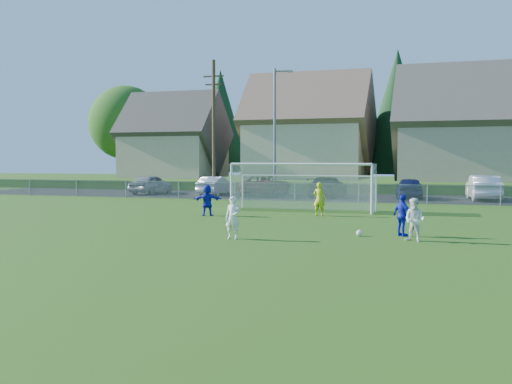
# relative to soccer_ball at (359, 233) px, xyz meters

# --- Properties ---
(ground) EXTENTS (160.00, 160.00, 0.00)m
(ground) POSITION_rel_soccer_ball_xyz_m (-4.28, -6.54, -0.11)
(ground) COLOR #193D0C
(ground) RESTS_ON ground
(asphalt_lot) EXTENTS (60.00, 60.00, 0.00)m
(asphalt_lot) POSITION_rel_soccer_ball_xyz_m (-4.28, 20.96, -0.10)
(asphalt_lot) COLOR black
(asphalt_lot) RESTS_ON ground
(grass_embankment) EXTENTS (70.00, 6.00, 0.80)m
(grass_embankment) POSITION_rel_soccer_ball_xyz_m (-4.28, 28.46, 0.29)
(grass_embankment) COLOR #1E420F
(grass_embankment) RESTS_ON ground
(soccer_ball) EXTENTS (0.22, 0.22, 0.22)m
(soccer_ball) POSITION_rel_soccer_ball_xyz_m (0.00, 0.00, 0.00)
(soccer_ball) COLOR white
(soccer_ball) RESTS_ON ground
(player_white_a) EXTENTS (0.55, 0.38, 1.44)m
(player_white_a) POSITION_rel_soccer_ball_xyz_m (-3.95, -2.07, 0.61)
(player_white_a) COLOR white
(player_white_a) RESTS_ON ground
(player_white_b) EXTENTS (0.85, 0.78, 1.42)m
(player_white_b) POSITION_rel_soccer_ball_xyz_m (1.92, -0.78, 0.60)
(player_white_b) COLOR white
(player_white_b) RESTS_ON ground
(player_blue_a) EXTENTS (0.87, 0.85, 1.47)m
(player_blue_a) POSITION_rel_soccer_ball_xyz_m (1.43, 0.47, 0.62)
(player_blue_a) COLOR #131EB8
(player_blue_a) RESTS_ON ground
(player_blue_b) EXTENTS (1.44, 0.88, 1.48)m
(player_blue_b) POSITION_rel_soccer_ball_xyz_m (-8.00, 5.36, 0.63)
(player_blue_b) COLOR #131EB8
(player_blue_b) RESTS_ON ground
(goalkeeper) EXTENTS (0.62, 0.45, 1.60)m
(goalkeeper) POSITION_rel_soccer_ball_xyz_m (-2.91, 6.96, 0.69)
(goalkeeper) COLOR #B6CA17
(goalkeeper) RESTS_ON ground
(car_a) EXTENTS (1.97, 4.45, 1.49)m
(car_a) POSITION_rel_soccer_ball_xyz_m (-18.95, 20.32, 0.63)
(car_a) COLOR gray
(car_a) RESTS_ON ground
(car_b) EXTENTS (1.50, 4.22, 1.39)m
(car_b) POSITION_rel_soccer_ball_xyz_m (-13.82, 20.87, 0.58)
(car_b) COLOR silver
(car_b) RESTS_ON ground
(car_c) EXTENTS (2.62, 5.56, 1.54)m
(car_c) POSITION_rel_soccer_ball_xyz_m (-9.81, 20.71, 0.66)
(car_c) COLOR #570913
(car_c) RESTS_ON ground
(car_d) EXTENTS (2.20, 5.05, 1.45)m
(car_d) POSITION_rel_soccer_ball_xyz_m (-5.22, 20.59, 0.61)
(car_d) COLOR black
(car_d) RESTS_ON ground
(car_e) EXTENTS (2.18, 4.41, 1.45)m
(car_e) POSITION_rel_soccer_ball_xyz_m (0.34, 20.92, 0.61)
(car_e) COLOR #141946
(car_e) RESTS_ON ground
(car_f) EXTENTS (2.16, 5.09, 1.63)m
(car_f) POSITION_rel_soccer_ball_xyz_m (5.06, 20.89, 0.71)
(car_f) COLOR silver
(car_f) RESTS_ON ground
(soccer_goal) EXTENTS (7.42, 1.90, 2.50)m
(soccer_goal) POSITION_rel_soccer_ball_xyz_m (-4.28, 9.51, 1.52)
(soccer_goal) COLOR white
(soccer_goal) RESTS_ON ground
(chainlink_fence) EXTENTS (52.06, 0.06, 1.20)m
(chainlink_fence) POSITION_rel_soccer_ball_xyz_m (-4.28, 15.46, 0.52)
(chainlink_fence) COLOR gray
(chainlink_fence) RESTS_ON ground
(streetlight) EXTENTS (1.38, 0.18, 9.00)m
(streetlight) POSITION_rel_soccer_ball_xyz_m (-8.73, 19.46, 4.73)
(streetlight) COLOR slate
(streetlight) RESTS_ON ground
(utility_pole) EXTENTS (1.60, 0.26, 10.00)m
(utility_pole) POSITION_rel_soccer_ball_xyz_m (-13.78, 20.46, 5.04)
(utility_pole) COLOR #473321
(utility_pole) RESTS_ON ground
(houses_row) EXTENTS (53.90, 11.45, 13.27)m
(houses_row) POSITION_rel_soccer_ball_xyz_m (-2.31, 35.92, 7.22)
(houses_row) COLOR tan
(houses_row) RESTS_ON ground
(tree_row) EXTENTS (65.98, 12.36, 13.80)m
(tree_row) POSITION_rel_soccer_ball_xyz_m (-3.24, 42.20, 6.80)
(tree_row) COLOR #382616
(tree_row) RESTS_ON ground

